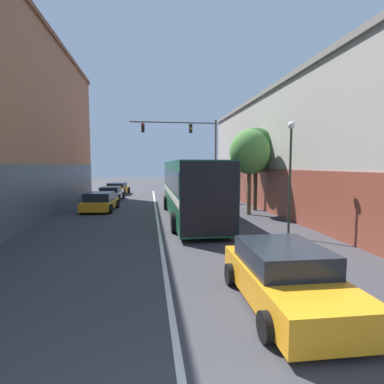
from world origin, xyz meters
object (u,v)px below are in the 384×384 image
Objects in this scene: parked_car_left_near at (111,194)px; street_tree_near at (256,151)px; bus at (190,187)px; street_tree_far at (250,152)px; hatchback_foreground at (286,277)px; parked_car_left_far at (100,202)px; traffic_signal_gantry at (192,142)px; parked_car_left_mid at (118,189)px; street_lamp at (290,172)px.

parked_car_left_near is 0.68× the size of street_tree_near.
street_tree_near is at bearing -62.94° from bus.
street_tree_near is at bearing 58.96° from street_tree_far.
hatchback_foreground is 14.89m from street_tree_near.
parked_car_left_far is at bearing 24.36° from hatchback_foreground.
parked_car_left_far is at bearing -141.55° from traffic_signal_gantry.
hatchback_foreground is 0.79× the size of street_tree_far.
parked_car_left_near is 5.27m from parked_car_left_mid.
parked_car_left_far is 11.39m from street_tree_near.
parked_car_left_mid is at bearing 4.58° from parked_car_left_far.
parked_car_left_far is at bearing -175.42° from parked_car_left_near.
parked_car_left_far reaches higher than parked_car_left_mid.
street_lamp reaches higher than bus.
street_tree_near is (10.75, -1.28, 3.53)m from parked_car_left_far.
street_tree_near is at bearing -16.06° from hatchback_foreground.
traffic_signal_gantry reaches higher than street_lamp.
hatchback_foreground is 12.96m from street_tree_far.
hatchback_foreground is 0.85× the size of street_lamp.
traffic_signal_gantry is 1.36× the size of street_tree_near.
bus is 7.06m from parked_car_left_far.
street_lamp reaches higher than parked_car_left_near.
traffic_signal_gantry is 9.21m from street_tree_far.
street_lamp is 8.03m from street_tree_near.
parked_car_left_far is at bearing 162.81° from street_tree_far.
hatchback_foreground is 16.41m from parked_car_left_far.
street_lamp is 0.88× the size of street_tree_near.
bus is 10.26m from traffic_signal_gantry.
hatchback_foreground is 1.02× the size of parked_car_left_mid.
parked_car_left_mid is 1.03× the size of parked_car_left_far.
traffic_signal_gantry is at bearing -47.00° from parked_car_left_far.
parked_car_left_near is at bearing 175.13° from traffic_signal_gantry.
parked_car_left_near is (-5.86, 10.22, -1.30)m from bus.
hatchback_foreground is (0.64, -11.30, -1.27)m from bus.
parked_car_left_mid is (-6.46, 26.79, -0.01)m from hatchback_foreground.
street_lamp is at bearing -25.30° from hatchback_foreground.
parked_car_left_far is (0.05, -6.43, 0.02)m from parked_car_left_near.
hatchback_foreground is 1.05× the size of parked_car_left_far.
parked_car_left_mid is 11.70m from parked_car_left_far.
street_tree_near is (4.29, 13.81, 3.52)m from hatchback_foreground.
bus is 5.97m from street_tree_near.
parked_car_left_far is at bearing -172.83° from parked_car_left_mid.
parked_car_left_far is 0.75× the size of street_tree_far.
street_lamp is (9.49, -15.53, 2.25)m from parked_car_left_near.
parked_car_left_mid is at bearing 123.47° from street_tree_far.
bus is at bearing -98.86° from traffic_signal_gantry.
street_tree_near is at bearing 80.54° from street_lamp.
parked_car_left_far is 0.71× the size of street_tree_near.
street_tree_far reaches higher than hatchback_foreground.
parked_car_left_far is at bearing 136.08° from street_lamp.
street_lamp is 6.20m from street_tree_far.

